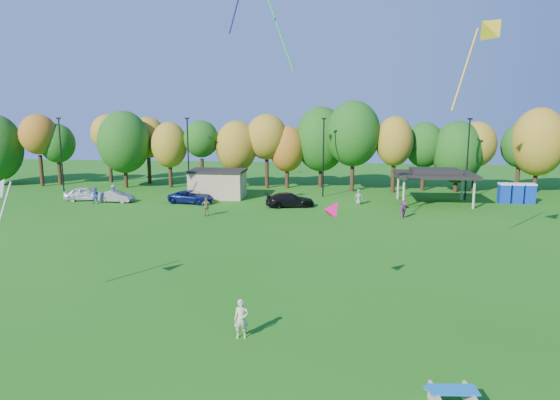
# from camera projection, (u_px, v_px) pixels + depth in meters

# --- Properties ---
(ground) EXTENTS (160.00, 160.00, 0.00)m
(ground) POSITION_uv_depth(u_px,v_px,m) (237.00, 368.00, 19.19)
(ground) COLOR #19600F
(ground) RESTS_ON ground
(tree_line) EXTENTS (93.57, 10.55, 11.15)m
(tree_line) POSITION_uv_depth(u_px,v_px,m) (301.00, 143.00, 62.79)
(tree_line) COLOR black
(tree_line) RESTS_ON ground
(lamp_posts) EXTENTS (64.50, 0.25, 9.09)m
(lamp_posts) POSITION_uv_depth(u_px,v_px,m) (323.00, 155.00, 57.23)
(lamp_posts) COLOR black
(lamp_posts) RESTS_ON ground
(utility_building) EXTENTS (6.30, 4.30, 3.25)m
(utility_building) POSITION_uv_depth(u_px,v_px,m) (218.00, 184.00, 57.22)
(utility_building) COLOR tan
(utility_building) RESTS_ON ground
(pavilion) EXTENTS (8.20, 6.20, 3.77)m
(pavilion) POSITION_uv_depth(u_px,v_px,m) (435.00, 174.00, 53.21)
(pavilion) COLOR tan
(pavilion) RESTS_ON ground
(porta_potties) EXTENTS (3.75, 1.18, 2.18)m
(porta_potties) POSITION_uv_depth(u_px,v_px,m) (517.00, 193.00, 53.81)
(porta_potties) COLOR #0C32A4
(porta_potties) RESTS_ON ground
(picnic_table) EXTENTS (1.74, 1.49, 0.70)m
(picnic_table) POSITION_uv_depth(u_px,v_px,m) (453.00, 397.00, 16.53)
(picnic_table) COLOR tan
(picnic_table) RESTS_ON ground
(kite_flyer) EXTENTS (0.70, 0.52, 1.75)m
(kite_flyer) POSITION_uv_depth(u_px,v_px,m) (241.00, 319.00, 21.63)
(kite_flyer) COLOR beige
(kite_flyer) RESTS_ON ground
(car_a) EXTENTS (4.70, 2.70, 1.51)m
(car_a) POSITION_uv_depth(u_px,v_px,m) (85.00, 194.00, 55.56)
(car_a) COLOR silver
(car_a) RESTS_ON ground
(car_b) EXTENTS (3.87, 1.54, 1.25)m
(car_b) POSITION_uv_depth(u_px,v_px,m) (116.00, 197.00, 54.50)
(car_b) COLOR gray
(car_b) RESTS_ON ground
(car_c) EXTENTS (5.21, 3.04, 1.36)m
(car_c) POSITION_uv_depth(u_px,v_px,m) (191.00, 197.00, 53.90)
(car_c) COLOR #0E1854
(car_c) RESTS_ON ground
(car_d) EXTENTS (5.39, 3.24, 1.46)m
(car_d) POSITION_uv_depth(u_px,v_px,m) (290.00, 200.00, 51.79)
(car_d) COLOR black
(car_d) RESTS_ON ground
(far_person_0) EXTENTS (1.26, 1.58, 1.68)m
(far_person_0) POSITION_uv_depth(u_px,v_px,m) (404.00, 209.00, 46.30)
(far_person_0) COLOR #973E7C
(far_person_0) RESTS_ON ground
(far_person_1) EXTENTS (0.87, 0.64, 1.62)m
(far_person_1) POSITION_uv_depth(u_px,v_px,m) (359.00, 197.00, 53.08)
(far_person_1) COLOR #6E9465
(far_person_1) RESTS_ON ground
(far_person_2) EXTENTS (1.02, 0.88, 1.78)m
(far_person_2) POSITION_uv_depth(u_px,v_px,m) (96.00, 196.00, 53.37)
(far_person_2) COLOR #525EB4
(far_person_2) RESTS_ON ground
(far_person_3) EXTENTS (1.09, 0.53, 1.81)m
(far_person_3) POSITION_uv_depth(u_px,v_px,m) (206.00, 207.00, 47.21)
(far_person_3) COLOR olive
(far_person_3) RESTS_ON ground
(far_person_4) EXTENTS (0.68, 1.16, 1.77)m
(far_person_4) POSITION_uv_depth(u_px,v_px,m) (114.00, 193.00, 55.50)
(far_person_4) COLOR #4B6BA6
(far_person_4) RESTS_ON ground
(kite_5) EXTENTS (3.24, 2.58, 5.61)m
(kite_5) POSITION_uv_depth(u_px,v_px,m) (494.00, 27.00, 27.46)
(kite_5) COLOR yellow
(kite_10) EXTENTS (1.41, 1.33, 1.12)m
(kite_10) POSITION_uv_depth(u_px,v_px,m) (334.00, 208.00, 24.90)
(kite_10) COLOR #FA0D63
(kite_11) EXTENTS (1.64, 2.00, 3.40)m
(kite_11) POSITION_uv_depth(u_px,v_px,m) (0.00, 188.00, 23.09)
(kite_11) COLOR silver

